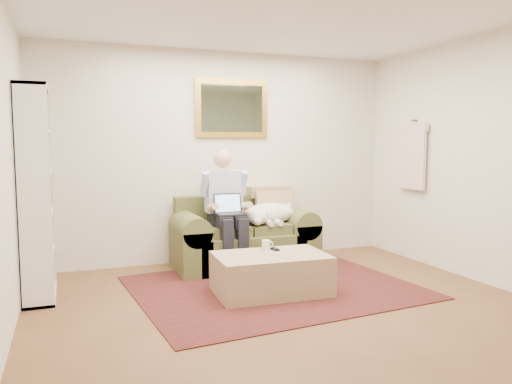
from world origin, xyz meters
TOP-DOWN VIEW (x-y plane):
  - room_shell at (0.00, 0.35)m, footprint 4.51×5.00m
  - rug at (0.12, 1.08)m, footprint 2.91×2.42m
  - sofa at (0.13, 2.05)m, footprint 1.66×0.84m
  - seated_man at (-0.12, 1.89)m, footprint 0.55×0.78m
  - laptop at (-0.12, 1.83)m, footprint 0.32×0.25m
  - sleeping_dog at (0.43, 1.96)m, footprint 0.68×0.43m
  - ottoman at (0.01, 0.90)m, footprint 1.11×0.74m
  - coffee_mug at (0.04, 1.11)m, footprint 0.08×0.08m
  - tv_remote at (0.12, 1.08)m, footprint 0.06×0.15m
  - bookshelf at (-2.10, 1.60)m, footprint 0.28×0.80m
  - wall_mirror at (0.13, 2.47)m, footprint 0.94×0.04m
  - hanging_shirt at (2.19, 1.60)m, footprint 0.06×0.52m

SIDE VIEW (x-z plane):
  - rug at x=0.12m, z-range 0.00..0.01m
  - ottoman at x=0.01m, z-range 0.00..0.39m
  - sofa at x=0.13m, z-range -0.21..0.78m
  - tv_remote at x=0.12m, z-range 0.39..0.41m
  - coffee_mug at x=0.04m, z-range 0.39..0.49m
  - sleeping_dog at x=0.43m, z-range 0.51..0.76m
  - seated_man at x=-0.12m, z-range 0.00..1.39m
  - laptop at x=-0.12m, z-range 0.61..0.85m
  - bookshelf at x=-2.10m, z-range 0.00..2.00m
  - room_shell at x=0.00m, z-range 0.00..2.61m
  - hanging_shirt at x=2.19m, z-range 0.90..1.80m
  - wall_mirror at x=0.13m, z-range 1.54..2.26m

